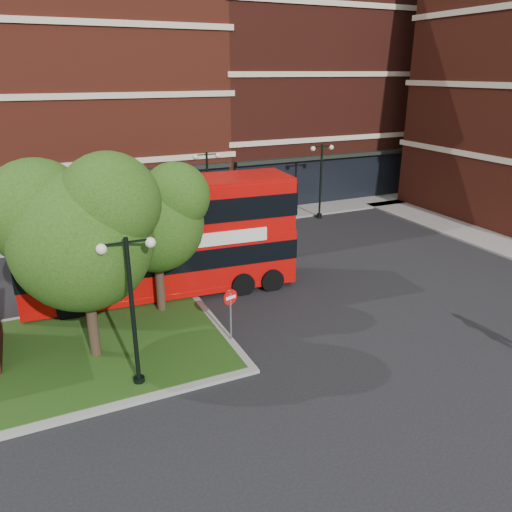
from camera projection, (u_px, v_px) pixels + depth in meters
name	position (u px, v px, depth m)	size (l,w,h in m)	color
ground	(293.00, 351.00, 18.00)	(120.00, 120.00, 0.00)	black
pavement_far	(169.00, 227.00, 32.03)	(44.00, 3.00, 0.12)	slate
terrace_far_left	(14.00, 111.00, 32.85)	(26.00, 12.00, 14.00)	maroon
terrace_far_right	(304.00, 90.00, 41.14)	(18.00, 12.00, 16.00)	#471911
traffic_island	(50.00, 358.00, 17.39)	(12.60, 7.60, 0.15)	gray
tree_island_west	(77.00, 227.00, 15.93)	(5.40, 4.71, 7.21)	#2D2116
tree_island_east	(153.00, 214.00, 19.43)	(4.46, 3.90, 6.29)	#2D2116
lamp_island	(132.00, 306.00, 15.03)	(1.72, 0.36, 5.00)	black
lamp_far_left	(208.00, 188.00, 30.15)	(1.72, 0.36, 5.00)	black
lamp_far_right	(321.00, 177.00, 33.29)	(1.72, 0.36, 5.00)	black
bus	(161.00, 231.00, 21.62)	(11.95, 3.61, 4.50)	#B80907
car_silver	(177.00, 220.00, 31.54)	(1.50, 3.74, 1.27)	silver
car_white	(224.00, 220.00, 31.28)	(1.49, 4.28, 1.41)	silver
no_entry_sign	(230.00, 305.00, 18.04)	(0.58, 0.20, 2.13)	slate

